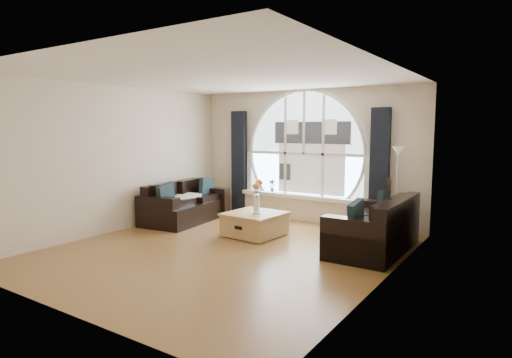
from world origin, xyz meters
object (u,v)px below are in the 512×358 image
object	(u,v)px
sofa_left	(186,202)
coffee_chest	(255,223)
sofa_right	(373,226)
floor_lamp	(396,192)
potted_plant	(272,186)
vase_flowers	(256,192)
guitar	(389,206)

from	to	relation	value
sofa_left	coffee_chest	size ratio (longest dim) A/B	1.93
sofa_right	coffee_chest	size ratio (longest dim) A/B	2.04
floor_lamp	potted_plant	xyz separation A→B (m)	(-2.72, 0.21, -0.11)
floor_lamp	coffee_chest	bearing A→B (deg)	-146.73
vase_flowers	floor_lamp	world-z (taller)	floor_lamp
sofa_right	floor_lamp	distance (m)	1.21
floor_lamp	guitar	size ratio (longest dim) A/B	1.51
vase_flowers	guitar	world-z (taller)	vase_flowers
sofa_right	potted_plant	bearing A→B (deg)	153.24
sofa_left	vase_flowers	distance (m)	2.00
sofa_right	vase_flowers	distance (m)	2.06
guitar	potted_plant	bearing A→B (deg)	168.44
sofa_left	potted_plant	distance (m)	1.89
floor_lamp	guitar	bearing A→B (deg)	-178.13
sofa_left	potted_plant	world-z (taller)	potted_plant
sofa_right	sofa_left	bearing A→B (deg)	-179.43
floor_lamp	sofa_right	bearing A→B (deg)	-91.36
sofa_right	coffee_chest	distance (m)	2.10
guitar	vase_flowers	bearing A→B (deg)	-149.34
floor_lamp	potted_plant	distance (m)	2.73
sofa_left	guitar	world-z (taller)	guitar
coffee_chest	potted_plant	size ratio (longest dim) A/B	3.44
sofa_right	guitar	size ratio (longest dim) A/B	1.80
vase_flowers	potted_plant	bearing A→B (deg)	112.67
sofa_right	guitar	bearing A→B (deg)	94.35
sofa_left	floor_lamp	bearing A→B (deg)	9.39
coffee_chest	guitar	xyz separation A→B (m)	(1.99, 1.38, 0.30)
sofa_right	guitar	xyz separation A→B (m)	(-0.09, 1.14, 0.13)
sofa_left	potted_plant	xyz separation A→B (m)	(1.24, 1.40, 0.29)
sofa_right	floor_lamp	xyz separation A→B (m)	(0.03, 1.14, 0.40)
sofa_left	coffee_chest	world-z (taller)	sofa_left
sofa_left	guitar	size ratio (longest dim) A/B	1.70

